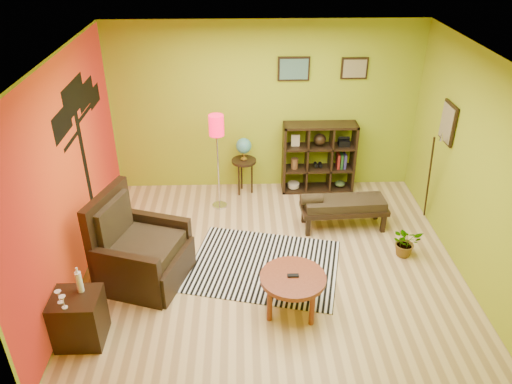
{
  "coord_description": "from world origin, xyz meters",
  "views": [
    {
      "loc": [
        -0.39,
        -5.44,
        4.22
      ],
      "look_at": [
        -0.21,
        0.12,
        1.05
      ],
      "focal_mm": 35.0,
      "sensor_mm": 36.0,
      "label": 1
    }
  ],
  "objects_px": {
    "side_cabinet": "(79,318)",
    "cube_shelf": "(319,158)",
    "coffee_table": "(293,281)",
    "floor_lamp": "(217,134)",
    "potted_plant": "(405,245)",
    "armchair": "(139,255)",
    "globe_table": "(244,152)",
    "bench": "(342,205)"
  },
  "relations": [
    {
      "from": "globe_table",
      "to": "cube_shelf",
      "type": "relative_size",
      "value": 0.83
    },
    {
      "from": "armchair",
      "to": "cube_shelf",
      "type": "relative_size",
      "value": 1.04
    },
    {
      "from": "cube_shelf",
      "to": "potted_plant",
      "type": "bearing_deg",
      "value": -63.52
    },
    {
      "from": "coffee_table",
      "to": "floor_lamp",
      "type": "bearing_deg",
      "value": 111.47
    },
    {
      "from": "bench",
      "to": "floor_lamp",
      "type": "bearing_deg",
      "value": 160.05
    },
    {
      "from": "globe_table",
      "to": "potted_plant",
      "type": "height_order",
      "value": "globe_table"
    },
    {
      "from": "side_cabinet",
      "to": "cube_shelf",
      "type": "height_order",
      "value": "cube_shelf"
    },
    {
      "from": "cube_shelf",
      "to": "bench",
      "type": "height_order",
      "value": "cube_shelf"
    },
    {
      "from": "coffee_table",
      "to": "side_cabinet",
      "type": "relative_size",
      "value": 0.84
    },
    {
      "from": "coffee_table",
      "to": "cube_shelf",
      "type": "height_order",
      "value": "cube_shelf"
    },
    {
      "from": "floor_lamp",
      "to": "potted_plant",
      "type": "height_order",
      "value": "floor_lamp"
    },
    {
      "from": "coffee_table",
      "to": "armchair",
      "type": "relative_size",
      "value": 0.63
    },
    {
      "from": "armchair",
      "to": "globe_table",
      "type": "relative_size",
      "value": 1.26
    },
    {
      "from": "armchair",
      "to": "bench",
      "type": "bearing_deg",
      "value": 21.39
    },
    {
      "from": "cube_shelf",
      "to": "side_cabinet",
      "type": "bearing_deg",
      "value": -132.97
    },
    {
      "from": "bench",
      "to": "coffee_table",
      "type": "bearing_deg",
      "value": -117.45
    },
    {
      "from": "side_cabinet",
      "to": "cube_shelf",
      "type": "distance_m",
      "value": 4.58
    },
    {
      "from": "floor_lamp",
      "to": "cube_shelf",
      "type": "height_order",
      "value": "floor_lamp"
    },
    {
      "from": "floor_lamp",
      "to": "globe_table",
      "type": "xyz_separation_m",
      "value": [
        0.41,
        0.45,
        -0.52
      ]
    },
    {
      "from": "side_cabinet",
      "to": "cube_shelf",
      "type": "bearing_deg",
      "value": 47.03
    },
    {
      "from": "floor_lamp",
      "to": "globe_table",
      "type": "relative_size",
      "value": 1.58
    },
    {
      "from": "coffee_table",
      "to": "side_cabinet",
      "type": "bearing_deg",
      "value": -169.81
    },
    {
      "from": "armchair",
      "to": "globe_table",
      "type": "bearing_deg",
      "value": 58.23
    },
    {
      "from": "coffee_table",
      "to": "side_cabinet",
      "type": "height_order",
      "value": "side_cabinet"
    },
    {
      "from": "cube_shelf",
      "to": "bench",
      "type": "relative_size",
      "value": 0.91
    },
    {
      "from": "armchair",
      "to": "side_cabinet",
      "type": "distance_m",
      "value": 1.17
    },
    {
      "from": "armchair",
      "to": "globe_table",
      "type": "height_order",
      "value": "armchair"
    },
    {
      "from": "armchair",
      "to": "side_cabinet",
      "type": "bearing_deg",
      "value": -114.26
    },
    {
      "from": "armchair",
      "to": "bench",
      "type": "relative_size",
      "value": 0.95
    },
    {
      "from": "armchair",
      "to": "globe_table",
      "type": "xyz_separation_m",
      "value": [
        1.37,
        2.22,
        0.39
      ]
    },
    {
      "from": "coffee_table",
      "to": "floor_lamp",
      "type": "relative_size",
      "value": 0.5
    },
    {
      "from": "side_cabinet",
      "to": "floor_lamp",
      "type": "xyz_separation_m",
      "value": [
        1.45,
        2.84,
        0.96
      ]
    },
    {
      "from": "bench",
      "to": "potted_plant",
      "type": "xyz_separation_m",
      "value": [
        0.77,
        -0.73,
        -0.21
      ]
    },
    {
      "from": "potted_plant",
      "to": "coffee_table",
      "type": "bearing_deg",
      "value": -148.92
    },
    {
      "from": "armchair",
      "to": "cube_shelf",
      "type": "height_order",
      "value": "armchair"
    },
    {
      "from": "cube_shelf",
      "to": "potted_plant",
      "type": "relative_size",
      "value": 2.75
    },
    {
      "from": "potted_plant",
      "to": "floor_lamp",
      "type": "bearing_deg",
      "value": 151.87
    },
    {
      "from": "coffee_table",
      "to": "potted_plant",
      "type": "relative_size",
      "value": 1.79
    },
    {
      "from": "side_cabinet",
      "to": "armchair",
      "type": "bearing_deg",
      "value": 65.74
    },
    {
      "from": "potted_plant",
      "to": "side_cabinet",
      "type": "bearing_deg",
      "value": -160.52
    },
    {
      "from": "floor_lamp",
      "to": "globe_table",
      "type": "height_order",
      "value": "floor_lamp"
    },
    {
      "from": "side_cabinet",
      "to": "globe_table",
      "type": "distance_m",
      "value": 3.8
    }
  ]
}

